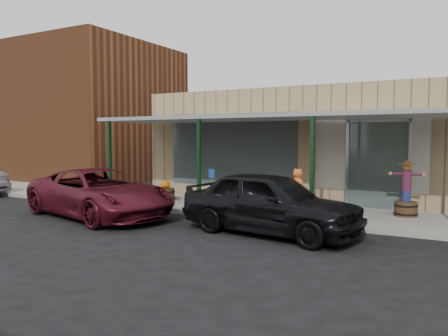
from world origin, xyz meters
The scene contains 10 objects.
ground centered at (0.00, 0.00, 0.00)m, with size 120.00×120.00×0.00m, color black.
sidewalk centered at (0.00, 3.60, 0.07)m, with size 40.00×3.20×0.15m, color gray.
storefront centered at (0.00, 8.16, 2.09)m, with size 12.00×6.25×4.20m.
awning centered at (0.00, 3.56, 3.01)m, with size 12.00×3.00×3.04m.
block_buildings_near centered at (2.01, 9.20, 3.77)m, with size 61.00×8.00×8.00m.
barrel_scarecrow centered at (3.97, 4.16, 0.70)m, with size 0.99×0.64×1.64m.
barrel_pumpkin centered at (-3.99, 3.37, 0.42)m, with size 0.81×0.81×0.77m.
handicap_sign centered at (-1.50, 2.41, 0.97)m, with size 0.25×0.11×1.28m.
parked_sedan centered at (1.17, 0.74, 0.79)m, with size 4.87×2.53×1.63m.
car_maroon centered at (-4.29, 0.41, 0.73)m, with size 2.43×5.27×1.46m, color #53101D.
Camera 1 is at (5.37, -9.29, 2.41)m, focal length 35.00 mm.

